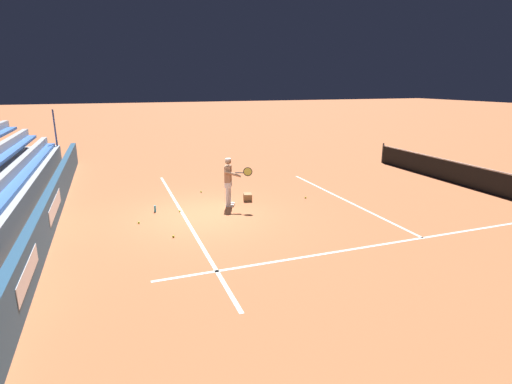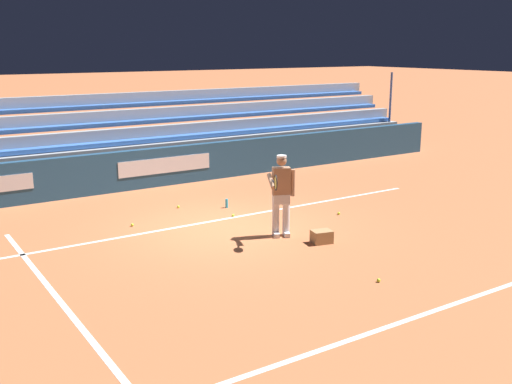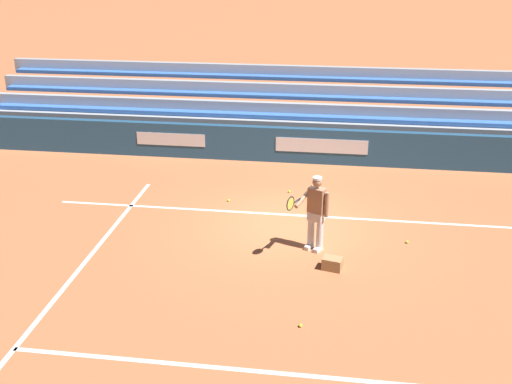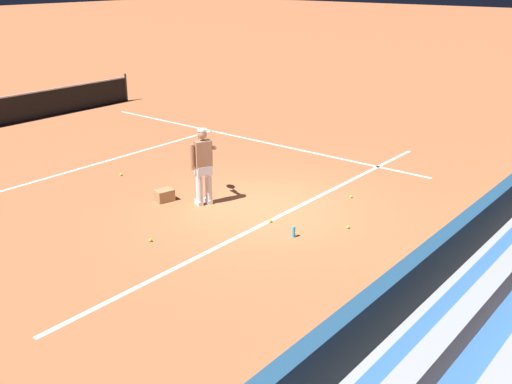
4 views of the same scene
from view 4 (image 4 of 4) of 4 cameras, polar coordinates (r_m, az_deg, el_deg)
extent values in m
plane|color=#B7663D|center=(13.11, 1.12, -1.47)|extent=(160.00, 160.00, 0.00)
cube|color=white|center=(12.83, 2.88, -1.98)|extent=(12.00, 0.10, 0.01)
cube|color=white|center=(18.53, -0.86, 5.11)|extent=(0.10, 12.00, 0.01)
cube|color=white|center=(16.85, -13.84, 2.95)|extent=(8.22, 0.10, 0.01)
cube|color=navy|center=(10.97, 19.88, -4.15)|extent=(22.30, 0.24, 1.10)
cube|color=silver|center=(10.41, 18.02, -4.91)|extent=(2.80, 0.01, 0.44)
cylinder|color=silver|center=(13.13, -5.43, 0.53)|extent=(0.15, 0.15, 0.88)
cylinder|color=silver|center=(13.21, -4.54, 0.68)|extent=(0.15, 0.15, 0.88)
cube|color=white|center=(13.33, -5.46, -0.98)|extent=(0.22, 0.30, 0.09)
cube|color=white|center=(13.40, -4.59, -0.83)|extent=(0.22, 0.30, 0.09)
cube|color=silver|center=(13.05, -5.03, 2.09)|extent=(0.40, 0.34, 0.20)
cube|color=#A37556|center=(12.94, -5.08, 3.65)|extent=(0.41, 0.34, 0.58)
sphere|color=#A37556|center=(12.84, -5.15, 5.50)|extent=(0.21, 0.21, 0.21)
cylinder|color=white|center=(12.81, -5.17, 5.89)|extent=(0.20, 0.20, 0.05)
cylinder|color=#A37556|center=(12.87, -6.09, 3.33)|extent=(0.09, 0.09, 0.56)
cylinder|color=#A37556|center=(13.19, -4.41, 4.22)|extent=(0.33, 0.57, 0.24)
cylinder|color=black|center=(13.40, -4.80, 4.68)|extent=(0.16, 0.29, 0.03)
torus|color=black|center=(13.64, -5.25, 5.12)|extent=(0.15, 0.29, 0.31)
cylinder|color=#D6D14C|center=(13.64, -5.25, 5.12)|extent=(0.12, 0.25, 0.27)
cube|color=#A87F51|center=(13.59, -8.74, -0.31)|extent=(0.46, 0.38, 0.26)
sphere|color=#CCE533|center=(12.33, 1.39, -2.76)|extent=(0.07, 0.07, 0.07)
sphere|color=#CCE533|center=(13.80, 9.02, -0.44)|extent=(0.07, 0.07, 0.07)
sphere|color=#CCE533|center=(11.65, -10.03, -4.54)|extent=(0.07, 0.07, 0.07)
sphere|color=#CCE533|center=(12.18, 8.76, -3.31)|extent=(0.07, 0.07, 0.07)
sphere|color=#CCE533|center=(15.50, -12.74, 1.64)|extent=(0.07, 0.07, 0.07)
cylinder|color=#33B2E5|center=(11.66, 3.60, -3.80)|extent=(0.07, 0.07, 0.22)
cylinder|color=#33383D|center=(24.53, -12.28, 9.71)|extent=(0.09, 0.09, 1.07)
camera|label=1|loc=(22.56, 27.61, 16.59)|focal=28.00mm
camera|label=2|loc=(24.38, -10.84, 17.67)|focal=42.00mm
camera|label=3|loc=(22.33, -30.77, 21.45)|focal=42.00mm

